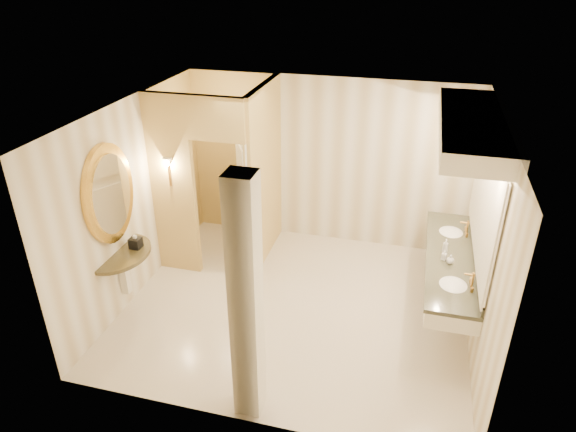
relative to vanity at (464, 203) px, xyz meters
The scene contains 16 objects.
floor 2.59m from the vanity, 168.58° to the right, with size 4.50×4.50×0.00m, color beige.
ceiling 2.29m from the vanity, 168.58° to the right, with size 4.50×4.50×0.00m, color white.
wall_back 2.56m from the vanity, 141.05° to the left, with size 4.50×0.02×2.70m, color #EEE5CE.
wall_front 3.12m from the vanity, 129.51° to the right, with size 4.50×0.02×2.70m, color #EEE5CE.
wall_left 4.26m from the vanity, behind, with size 0.02×4.00×2.70m, color #EEE5CE.
wall_right 0.56m from the vanity, 55.92° to the right, with size 0.02×4.00×2.70m, color #EEE5CE.
toilet_closet 3.17m from the vanity, 169.65° to the left, with size 1.50×1.55×2.70m.
wall_sconce 3.91m from the vanity, behind, with size 0.14×0.14×0.42m.
vanity is the anchor object (origin of this frame).
console_shelf 4.32m from the vanity, 166.70° to the right, with size 0.98×0.98×1.94m.
pillar 3.01m from the vanity, 132.69° to the right, with size 0.27×0.27×2.70m, color white.
tissue_box 4.17m from the vanity, 168.34° to the right, with size 0.14×0.14×0.14m, color black.
toilet 3.64m from the vanity, 158.95° to the left, with size 0.47×0.82×0.84m, color white.
soap_bottle_a 0.71m from the vanity, 140.20° to the right, with size 0.06×0.06×0.12m, color beige.
soap_bottle_b 0.72m from the vanity, 107.62° to the right, with size 0.10×0.10×0.12m, color silver.
soap_bottle_c 0.67m from the vanity, 150.96° to the left, with size 0.07×0.07×0.19m, color #C6B28C.
Camera 1 is at (1.34, -5.51, 4.34)m, focal length 32.00 mm.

